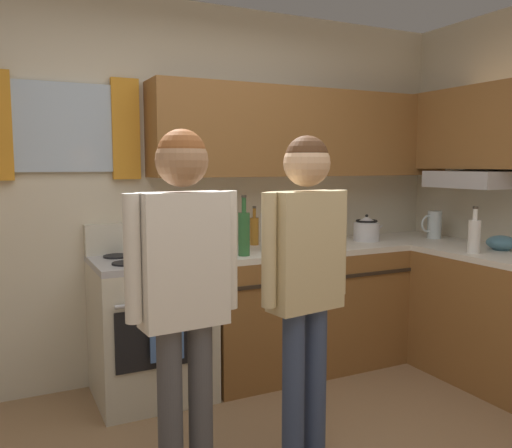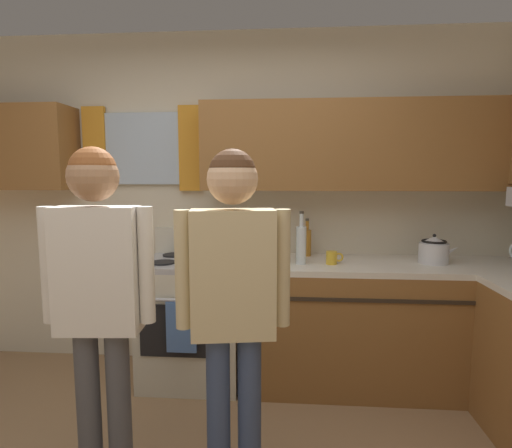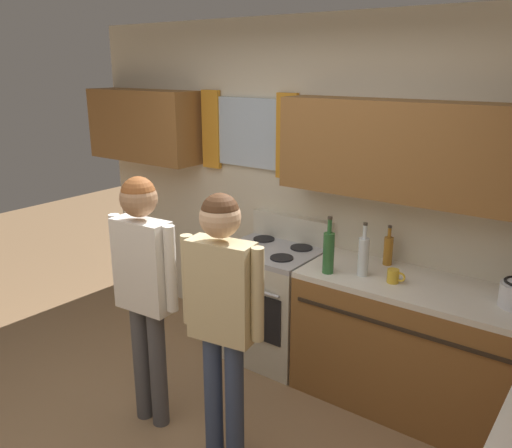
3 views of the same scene
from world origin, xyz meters
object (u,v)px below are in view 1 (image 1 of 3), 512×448
(bottle_wine_green, at_px, (244,232))
(adult_left, at_px, (184,274))
(bottle_oil_amber, at_px, (254,230))
(stovetop_kettle, at_px, (367,229))
(adult_in_plaid, at_px, (306,263))
(bottle_tall_clear, at_px, (266,231))
(mug_mustard_yellow, at_px, (293,242))
(bottle_milk_white, at_px, (474,235))
(mixing_bowl, at_px, (501,243))
(stove_oven, at_px, (151,325))
(water_pitcher, at_px, (434,225))

(bottle_wine_green, distance_m, adult_left, 1.22)
(bottle_oil_amber, distance_m, adult_left, 1.68)
(bottle_wine_green, xyz_separation_m, adult_left, (-0.73, -0.97, -0.02))
(stovetop_kettle, bearing_deg, adult_in_plaid, -137.49)
(bottle_tall_clear, bearing_deg, bottle_oil_amber, 79.45)
(bottle_wine_green, distance_m, bottle_oil_amber, 0.47)
(bottle_oil_amber, distance_m, mug_mustard_yellow, 0.33)
(stovetop_kettle, bearing_deg, bottle_milk_white, -70.00)
(stovetop_kettle, distance_m, adult_in_plaid, 1.71)
(stovetop_kettle, relative_size, adult_left, 0.17)
(bottle_milk_white, height_order, adult_left, adult_left)
(bottle_oil_amber, bearing_deg, mixing_bowl, -33.86)
(stove_oven, relative_size, mug_mustard_yellow, 9.15)
(bottle_milk_white, xyz_separation_m, stovetop_kettle, (-0.28, 0.78, -0.02))
(bottle_oil_amber, xyz_separation_m, mixing_bowl, (1.43, -0.96, -0.06))
(bottle_wine_green, distance_m, bottle_tall_clear, 0.23)
(water_pitcher, bearing_deg, stovetop_kettle, 167.13)
(water_pitcher, bearing_deg, bottle_oil_amber, 167.37)
(bottle_wine_green, xyz_separation_m, bottle_tall_clear, (0.21, 0.10, -0.01))
(stove_oven, height_order, water_pitcher, water_pitcher)
(mug_mustard_yellow, height_order, adult_left, adult_left)
(stovetop_kettle, height_order, adult_left, adult_left)
(stove_oven, bearing_deg, mug_mustard_yellow, -4.47)
(mug_mustard_yellow, distance_m, adult_in_plaid, 1.20)
(stove_oven, distance_m, adult_left, 1.29)
(stove_oven, xyz_separation_m, mug_mustard_yellow, (1.00, -0.08, 0.48))
(bottle_wine_green, bearing_deg, adult_in_plaid, -97.31)
(mug_mustard_yellow, xyz_separation_m, water_pitcher, (1.28, -0.04, 0.07))
(stove_oven, distance_m, bottle_tall_clear, 0.98)
(bottle_oil_amber, xyz_separation_m, adult_in_plaid, (-0.39, -1.35, 0.01))
(stove_oven, relative_size, adult_in_plaid, 0.68)
(bottle_oil_amber, distance_m, stovetop_kettle, 0.89)
(bottle_milk_white, distance_m, mug_mustard_yellow, 1.21)
(bottle_wine_green, height_order, water_pitcher, bottle_wine_green)
(stovetop_kettle, distance_m, adult_left, 2.20)
(stove_oven, xyz_separation_m, bottle_tall_clear, (0.78, -0.08, 0.57))
(mixing_bowl, bearing_deg, stovetop_kettle, 126.11)
(mug_mustard_yellow, bearing_deg, mixing_bowl, -28.11)
(stovetop_kettle, height_order, adult_in_plaid, adult_in_plaid)
(adult_in_plaid, bearing_deg, mixing_bowl, 11.93)
(bottle_milk_white, xyz_separation_m, water_pitcher, (0.28, 0.65, -0.01))
(mixing_bowl, bearing_deg, bottle_milk_white, -178.09)
(adult_left, bearing_deg, stovetop_kettle, 31.89)
(water_pitcher, bearing_deg, stove_oven, 177.04)
(adult_left, bearing_deg, water_pitcher, 23.01)
(stovetop_kettle, bearing_deg, bottle_oil_amber, 167.53)
(bottle_wine_green, relative_size, bottle_oil_amber, 1.38)
(bottle_wine_green, height_order, stovetop_kettle, bottle_wine_green)
(mug_mustard_yellow, distance_m, mixing_bowl, 1.44)
(bottle_milk_white, relative_size, water_pitcher, 1.42)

